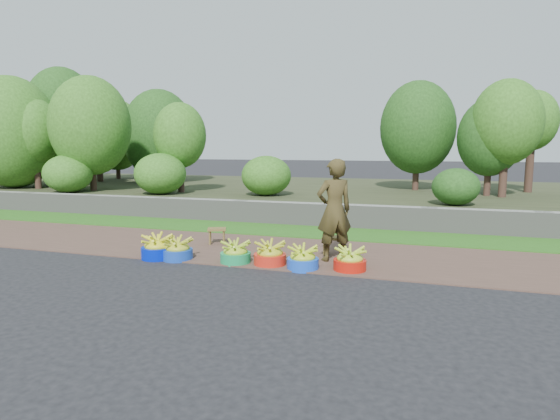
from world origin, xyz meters
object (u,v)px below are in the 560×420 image
(stool_right, at_px, (333,240))
(vendor_woman, at_px, (334,210))
(basin_f, at_px, (350,260))
(basin_c, at_px, (236,253))
(basin_a, at_px, (157,248))
(stool_left, at_px, (217,231))
(basin_d, at_px, (270,255))
(basin_b, at_px, (178,250))
(basin_e, at_px, (303,259))

(stool_right, bearing_deg, vendor_woman, -77.48)
(basin_f, bearing_deg, stool_right, 115.67)
(basin_c, relative_size, stool_right, 1.34)
(basin_a, bearing_deg, stool_left, 70.39)
(basin_d, xyz_separation_m, stool_left, (-1.49, 1.18, 0.09))
(basin_d, distance_m, vendor_woman, 1.26)
(basin_c, bearing_deg, basin_b, -176.06)
(basin_e, xyz_separation_m, stool_left, (-2.05, 1.26, 0.10))
(basin_b, distance_m, stool_right, 2.63)
(basin_b, relative_size, basin_f, 1.01)
(vendor_woman, bearing_deg, basin_f, 88.92)
(basin_b, height_order, stool_left, basin_b)
(basin_d, bearing_deg, stool_right, 49.67)
(basin_d, height_order, basin_f, basin_d)
(stool_left, bearing_deg, vendor_woman, -14.46)
(basin_e, bearing_deg, basin_f, 9.81)
(basin_d, xyz_separation_m, basin_e, (0.56, -0.08, -0.01))
(basin_a, xyz_separation_m, vendor_woman, (2.86, 0.70, 0.67))
(basin_a, xyz_separation_m, basin_b, (0.37, 0.02, -0.01))
(basin_c, xyz_separation_m, basin_f, (1.83, 0.09, 0.00))
(basin_f, bearing_deg, basin_e, -170.19)
(basin_c, height_order, stool_right, basin_c)
(basin_e, bearing_deg, basin_d, 172.07)
(vendor_woman, bearing_deg, basin_c, -12.88)
(basin_c, xyz_separation_m, basin_d, (0.57, 0.05, 0.01))
(basin_d, relative_size, stool_left, 1.23)
(basin_c, xyz_separation_m, stool_left, (-0.92, 1.23, 0.10))
(basin_b, relative_size, vendor_woman, 0.30)
(basin_a, relative_size, stool_left, 1.29)
(stool_right, bearing_deg, basin_e, -103.98)
(basin_c, xyz_separation_m, stool_right, (1.39, 1.01, 0.11))
(basin_a, distance_m, basin_e, 2.52)
(basin_a, xyz_separation_m, basin_d, (1.96, 0.14, -0.01))
(basin_e, relative_size, vendor_woman, 0.29)
(basin_d, height_order, stool_left, basin_d)
(basin_b, xyz_separation_m, basin_d, (1.58, 0.12, 0.01))
(basin_b, relative_size, basin_e, 1.02)
(basin_f, height_order, stool_right, basin_f)
(basin_a, height_order, basin_f, basin_a)
(basin_e, height_order, basin_f, basin_f)
(basin_b, xyz_separation_m, basin_f, (2.84, 0.16, -0.00))
(vendor_woman, bearing_deg, basin_d, -3.56)
(basin_d, bearing_deg, basin_b, -175.72)
(basin_b, height_order, basin_d, basin_d)
(stool_right, bearing_deg, basin_d, -130.33)
(basin_b, bearing_deg, stool_right, 24.27)
(basin_a, bearing_deg, basin_c, 3.62)
(basin_a, relative_size, basin_f, 1.09)
(basin_d, distance_m, basin_f, 1.26)
(basin_b, xyz_separation_m, stool_right, (2.40, 1.08, 0.11))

